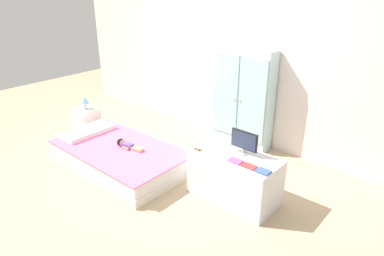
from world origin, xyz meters
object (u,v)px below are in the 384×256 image
object	(u,v)px
table_lamp	(84,101)
book_blue	(263,171)
wardrobe	(243,98)
book_red	(249,166)
bed	(120,157)
rocking_horse_toy	(197,146)
tv_stand	(234,177)
tv_monitor	(244,141)
doll	(125,144)
nightstand	(87,122)
book_purple	(235,161)

from	to	relation	value
table_lamp	book_blue	xyz separation A→B (m)	(3.01, -0.03, -0.03)
table_lamp	wardrobe	world-z (taller)	wardrobe
book_red	bed	bearing A→B (deg)	-171.64
table_lamp	rocking_horse_toy	bearing A→B (deg)	-2.16
book_red	book_blue	world-z (taller)	book_blue
tv_stand	book_blue	bearing A→B (deg)	-15.82
tv_monitor	wardrobe	bearing A→B (deg)	123.64
bed	tv_monitor	bearing A→B (deg)	16.16
doll	wardrobe	world-z (taller)	wardrobe
tv_monitor	book_blue	xyz separation A→B (m)	(0.35, -0.19, -0.14)
tv_monitor	nightstand	bearing A→B (deg)	-176.41
rocking_horse_toy	book_purple	distance (m)	0.46
book_purple	book_red	world-z (taller)	book_purple
bed	wardrobe	distance (m)	1.85
rocking_horse_toy	book_red	xyz separation A→B (m)	(0.61, 0.06, -0.05)
doll	wardrobe	size ratio (longest dim) A/B	0.28
rocking_horse_toy	book_blue	world-z (taller)	rocking_horse_toy
bed	tv_monitor	xyz separation A→B (m)	(1.54, 0.45, 0.54)
doll	table_lamp	world-z (taller)	table_lamp
tv_stand	tv_monitor	size ratio (longest dim) A/B	3.06
bed	tv_monitor	size ratio (longest dim) A/B	5.66
book_red	book_blue	size ratio (longest dim) A/B	1.12
table_lamp	wardrobe	distance (m)	2.31
table_lamp	book_blue	size ratio (longest dim) A/B	1.43
tv_stand	book_purple	size ratio (longest dim) A/B	6.40
wardrobe	book_blue	xyz separation A→B (m)	(1.09, -1.31, -0.16)
table_lamp	nightstand	bearing A→B (deg)	-3.58
tv_monitor	book_purple	bearing A→B (deg)	-81.32
nightstand	book_red	distance (m)	2.86
tv_stand	nightstand	bearing A→B (deg)	-178.17
book_purple	book_red	bearing A→B (deg)	0.00
book_blue	wardrobe	bearing A→B (deg)	129.76
tv_monitor	book_blue	distance (m)	0.42
doll	tv_monitor	distance (m)	1.58
doll	tv_monitor	size ratio (longest dim) A/B	1.28
nightstand	table_lamp	distance (m)	0.34
tv_stand	book_purple	distance (m)	0.30
nightstand	book_blue	bearing A→B (deg)	-0.50
book_red	wardrobe	bearing A→B (deg)	125.39
tv_stand	book_blue	world-z (taller)	book_blue
tv_stand	book_red	distance (m)	0.37
book_purple	book_red	distance (m)	0.16
book_purple	book_blue	world-z (taller)	same
nightstand	rocking_horse_toy	world-z (taller)	rocking_horse_toy
rocking_horse_toy	book_blue	size ratio (longest dim) A/B	0.86
tv_monitor	book_red	distance (m)	0.30
bed	tv_stand	world-z (taller)	tv_stand
bed	rocking_horse_toy	bearing A→B (deg)	9.93
book_purple	doll	bearing A→B (deg)	-172.67
book_purple	tv_stand	bearing A→B (deg)	122.52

